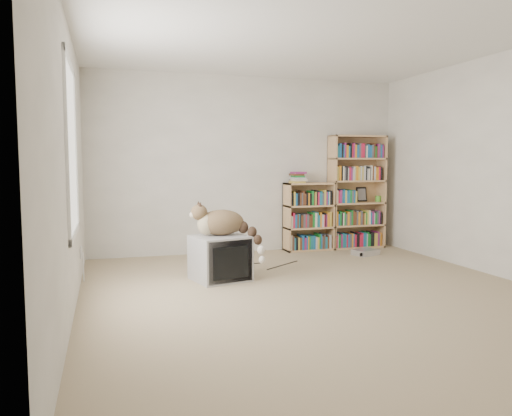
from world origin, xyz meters
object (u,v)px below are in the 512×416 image
object	(u,v)px
dvd_player	(366,252)
cat	(227,226)
bookcase_tall	(356,194)
crt_tv	(220,258)
bookcase_short	(309,219)

from	to	relation	value
dvd_player	cat	bearing A→B (deg)	-177.35
dvd_player	bookcase_tall	bearing A→B (deg)	56.42
crt_tv	cat	size ratio (longest dim) A/B	0.88
crt_tv	cat	bearing A→B (deg)	-3.12
cat	dvd_player	distance (m)	2.41
cat	bookcase_short	size ratio (longest dim) A/B	0.76
crt_tv	bookcase_tall	world-z (taller)	bookcase_tall
cat	dvd_player	bearing A→B (deg)	20.63
crt_tv	bookcase_tall	bearing A→B (deg)	17.22
crt_tv	cat	xyz separation A→B (m)	(0.08, 0.02, 0.35)
bookcase_short	dvd_player	size ratio (longest dim) A/B	2.94
bookcase_tall	cat	bearing A→B (deg)	-148.16
bookcase_tall	bookcase_short	size ratio (longest dim) A/B	1.70
crt_tv	dvd_player	xyz separation A→B (m)	(2.27, 0.86, -0.20)
bookcase_short	bookcase_tall	bearing A→B (deg)	0.05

